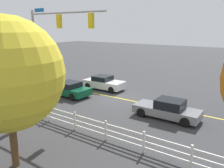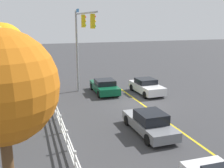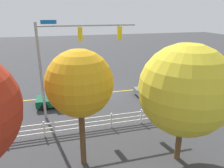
{
  "view_description": "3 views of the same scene",
  "coord_description": "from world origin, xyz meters",
  "px_view_note": "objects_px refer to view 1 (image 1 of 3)",
  "views": [
    {
      "loc": [
        -11.35,
        16.64,
        6.21
      ],
      "look_at": [
        -1.37,
        2.37,
        1.91
      ],
      "focal_mm": 37.53,
      "sensor_mm": 36.0,
      "label": 1
    },
    {
      "loc": [
        -19.5,
        8.73,
        6.66
      ],
      "look_at": [
        -0.69,
        2.66,
        1.94
      ],
      "focal_mm": 43.2,
      "sensor_mm": 36.0,
      "label": 2
    },
    {
      "loc": [
        4.09,
        20.14,
        8.08
      ],
      "look_at": [
        -0.66,
        2.79,
        1.9
      ],
      "focal_mm": 33.43,
      "sensor_mm": 36.0,
      "label": 3
    }
  ],
  "objects_px": {
    "car_4": "(104,83)",
    "tree_0": "(6,74)",
    "car_0": "(168,109)",
    "car_1": "(68,89)"
  },
  "relations": [
    {
      "from": "car_0",
      "to": "tree_0",
      "type": "xyz_separation_m",
      "value": [
        3.49,
        9.41,
        3.63
      ]
    },
    {
      "from": "car_0",
      "to": "car_1",
      "type": "xyz_separation_m",
      "value": [
        9.62,
        -0.01,
        -0.01
      ]
    },
    {
      "from": "car_4",
      "to": "tree_0",
      "type": "distance_m",
      "value": 14.34
    },
    {
      "from": "car_0",
      "to": "car_1",
      "type": "relative_size",
      "value": 1.03
    },
    {
      "from": "car_4",
      "to": "tree_0",
      "type": "xyz_separation_m",
      "value": [
        -4.74,
        13.05,
        3.61
      ]
    },
    {
      "from": "car_1",
      "to": "car_4",
      "type": "relative_size",
      "value": 1.05
    },
    {
      "from": "car_1",
      "to": "car_0",
      "type": "bearing_deg",
      "value": -178.41
    },
    {
      "from": "car_4",
      "to": "car_0",
      "type": "bearing_deg",
      "value": -25.95
    },
    {
      "from": "car_1",
      "to": "car_4",
      "type": "xyz_separation_m",
      "value": [
        -1.39,
        -3.64,
        0.03
      ]
    },
    {
      "from": "car_0",
      "to": "car_1",
      "type": "bearing_deg",
      "value": -0.81
    }
  ]
}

